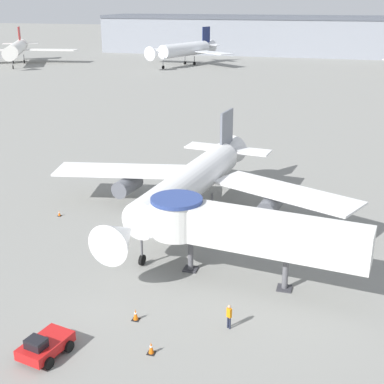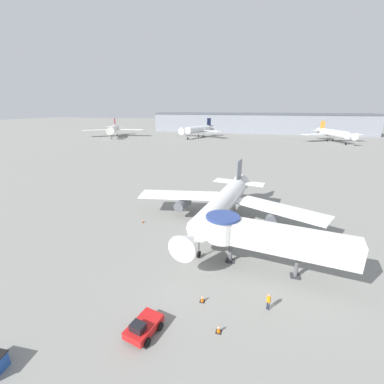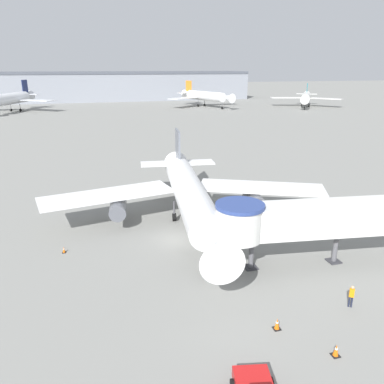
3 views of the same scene
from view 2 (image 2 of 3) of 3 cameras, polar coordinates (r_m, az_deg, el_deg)
name	(u,v)px [view 2 (image 2 of 3)]	position (r m, az deg, el deg)	size (l,w,h in m)	color
ground_plane	(206,231)	(40.97, 3.06, -8.61)	(800.00, 800.00, 0.00)	gray
main_airplane	(223,203)	(41.72, 6.96, -2.48)	(32.36, 28.66, 9.00)	white
jet_bridge	(265,237)	(31.21, 15.93, -9.49)	(16.93, 5.31, 6.02)	silver
pushback_tug_red	(143,327)	(25.06, -10.77, -27.35)	(2.77, 3.64, 1.60)	red
traffic_cone_near_nose	(202,298)	(27.74, 2.31, -22.52)	(0.50, 0.50, 0.82)	black
traffic_cone_port_wing	(143,221)	(44.38, -10.84, -6.32)	(0.36, 0.36, 0.60)	black
traffic_cone_apron_front	(219,329)	(25.15, 5.97, -27.94)	(0.49, 0.49, 0.81)	black
ground_crew_marshaller	(269,301)	(27.51, 16.65, -22.13)	(0.39, 0.35, 1.75)	#1E2338
background_jet_red_tail	(113,129)	(181.34, -17.08, 13.23)	(37.27, 34.75, 11.47)	white
background_jet_navy_tail	(199,129)	(169.85, 1.55, 13.75)	(31.92, 33.29, 11.79)	silver
background_jet_orange_tail	(333,133)	(167.12, 28.90, 11.35)	(33.15, 32.91, 10.87)	white
terminal_building	(257,123)	(211.13, 14.28, 14.69)	(159.53, 25.90, 14.56)	gray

